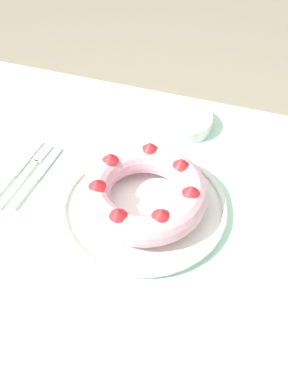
% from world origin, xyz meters
% --- Properties ---
extents(ground_plane, '(8.00, 8.00, 0.00)m').
position_xyz_m(ground_plane, '(0.00, 0.00, 0.00)').
color(ground_plane, gray).
extents(dining_table, '(1.54, 0.93, 0.75)m').
position_xyz_m(dining_table, '(0.00, 0.00, 0.66)').
color(dining_table, silver).
rests_on(dining_table, ground_plane).
extents(serving_dish, '(0.35, 0.35, 0.02)m').
position_xyz_m(serving_dish, '(0.02, 0.03, 0.76)').
color(serving_dish, white).
rests_on(serving_dish, dining_table).
extents(bundt_cake, '(0.26, 0.26, 0.08)m').
position_xyz_m(bundt_cake, '(0.02, 0.03, 0.80)').
color(bundt_cake, '#E09EAD').
rests_on(bundt_cake, serving_dish).
extents(fork, '(0.02, 0.22, 0.01)m').
position_xyz_m(fork, '(-0.27, 0.04, 0.75)').
color(fork, white).
rests_on(fork, dining_table).
extents(serving_knife, '(0.02, 0.23, 0.01)m').
position_xyz_m(serving_knife, '(-0.29, 0.01, 0.75)').
color(serving_knife, white).
rests_on(serving_knife, dining_table).
extents(cake_knife, '(0.02, 0.21, 0.01)m').
position_xyz_m(cake_knife, '(-0.24, 0.02, 0.75)').
color(cake_knife, white).
rests_on(cake_knife, dining_table).
extents(side_bowl, '(0.16, 0.16, 0.04)m').
position_xyz_m(side_bowl, '(0.02, 0.32, 0.77)').
color(side_bowl, white).
rests_on(side_bowl, dining_table).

